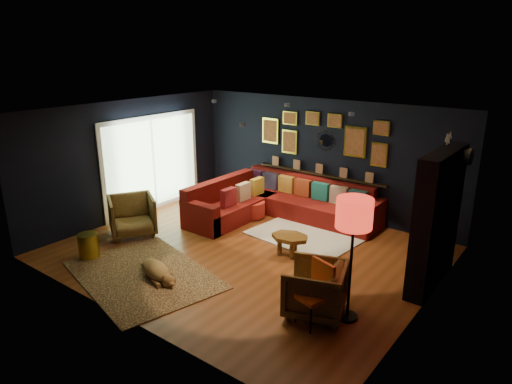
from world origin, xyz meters
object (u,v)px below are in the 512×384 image
Objects in this scene: sectional at (275,204)px; floor_lamp at (354,218)px; gold_stool at (89,246)px; armchair_right at (315,287)px; dog at (155,267)px; coffee_table at (290,239)px; armchair_left at (132,214)px; orange_chair at (317,288)px; pouf at (253,209)px.

floor_lamp reaches higher than sectional.
floor_lamp reaches higher than gold_stool.
armchair_right is (2.67, -2.81, 0.10)m from sectional.
dog is at bearing -94.42° from armchair_right.
sectional reaches higher than armchair_right.
coffee_table is 2.45m from dog.
orange_chair is (4.54, -0.46, 0.09)m from armchair_left.
gold_stool is (-4.19, -0.90, -0.19)m from armchair_right.
floor_lamp is at bearing 67.06° from orange_chair.
pouf is (-0.37, -0.31, -0.12)m from sectional.
armchair_right is at bearing -39.43° from pouf.
floor_lamp is at bearing -34.46° from coffee_table.
orange_chair reaches higher than pouf.
gold_stool is (-1.52, -3.71, -0.10)m from sectional.
sectional is 4.38× the size of coffee_table.
orange_chair reaches higher than gold_stool.
gold_stool is (-1.15, -3.40, 0.02)m from pouf.
orange_chair is at bearing -47.11° from coffee_table.
armchair_left is (-1.37, -2.24, 0.24)m from pouf.
orange_chair reaches higher than dog.
armchair_left is at bearing 100.69° from gold_stool.
armchair_left reaches higher than coffee_table.
coffee_table is 1.93m from armchair_right.
pouf is 0.59× the size of orange_chair.
dog is at bearing -122.24° from coffee_table.
sectional reaches higher than coffee_table.
gold_stool is 4.39m from orange_chair.
sectional reaches higher than pouf.
armchair_right is 2.74m from dog.
armchair_right is (3.04, -2.50, 0.22)m from pouf.
pouf is 3.95m from armchair_right.
sectional is at bearing 67.75° from gold_stool.
orange_chair is at bearing -64.90° from armchair_left.
orange_chair is 2.84m from dog.
armchair_left is 0.98× the size of orange_chair.
armchair_left is 4.97m from floor_lamp.
floor_lamp reaches higher than orange_chair.
pouf is 0.49× the size of dog.
coffee_table is at bearing -38.99° from armchair_left.
coffee_table is at bearing -154.93° from armchair_right.
coffee_table is 2.17m from orange_chair.
armchair_left is at bearing -168.25° from orange_chair.
orange_chair reaches higher than coffee_table.
gold_stool is at bearing -166.99° from floor_lamp.
gold_stool reaches higher than dog.
floor_lamp is (4.85, -0.10, 1.07)m from armchair_left.
armchair_left is at bearing 169.90° from dog.
coffee_table is 3.66m from gold_stool.
gold_stool is 0.25× the size of floor_lamp.
pouf is 1.17× the size of gold_stool.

